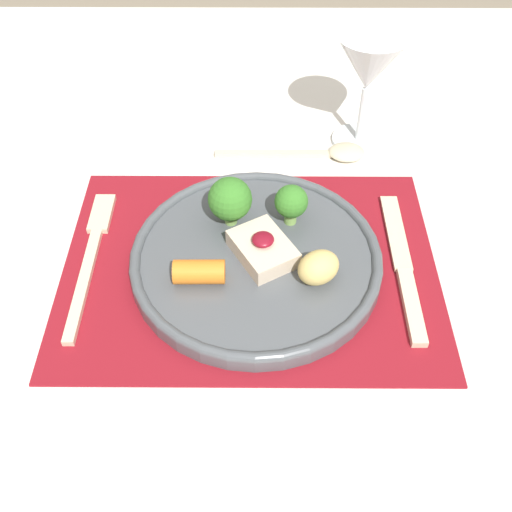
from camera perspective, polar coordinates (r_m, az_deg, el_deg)
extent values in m
plane|color=gray|center=(1.33, -0.31, -23.22)|extent=(8.00, 8.00, 0.00)
cube|color=white|center=(0.68, -0.57, -1.87)|extent=(1.10, 1.26, 0.03)
cylinder|color=white|center=(1.43, -19.96, 5.48)|extent=(0.06, 0.06, 0.73)
cylinder|color=white|center=(1.42, 19.73, 5.34)|extent=(0.06, 0.06, 0.73)
cube|color=maroon|center=(0.66, -0.58, -0.94)|extent=(0.41, 0.30, 0.00)
cylinder|color=#4C5156|center=(0.65, 0.00, -0.71)|extent=(0.27, 0.27, 0.02)
torus|color=#4C5156|center=(0.65, 0.00, -0.24)|extent=(0.27, 0.27, 0.01)
cube|color=beige|center=(0.64, 0.66, 0.54)|extent=(0.08, 0.09, 0.02)
ellipsoid|color=maroon|center=(0.63, 0.67, 1.45)|extent=(0.02, 0.02, 0.01)
cylinder|color=#84B256|center=(0.68, 3.30, 3.84)|extent=(0.01, 0.01, 0.02)
sphere|color=#387A28|center=(0.67, 3.38, 5.21)|extent=(0.04, 0.04, 0.04)
cylinder|color=#84B256|center=(0.68, -2.42, 3.81)|extent=(0.01, 0.01, 0.02)
sphere|color=#387A28|center=(0.66, -2.49, 5.45)|extent=(0.05, 0.05, 0.05)
cylinder|color=orange|center=(0.62, -5.43, -1.51)|extent=(0.05, 0.03, 0.03)
ellipsoid|color=#DBBC6B|center=(0.62, 5.96, -1.10)|extent=(0.06, 0.05, 0.04)
cube|color=beige|center=(0.67, -16.10, -2.51)|extent=(0.01, 0.16, 0.01)
cube|color=beige|center=(0.74, -14.48, 3.94)|extent=(0.02, 0.06, 0.01)
cube|color=beige|center=(0.64, 14.60, -4.67)|extent=(0.02, 0.10, 0.01)
cube|color=beige|center=(0.71, 13.16, 2.24)|extent=(0.02, 0.12, 0.00)
cube|color=beige|center=(0.81, 1.64, 9.69)|extent=(0.15, 0.01, 0.01)
ellipsoid|color=beige|center=(0.81, 8.63, 9.76)|extent=(0.05, 0.04, 0.01)
cylinder|color=white|center=(0.84, 9.66, 10.84)|extent=(0.07, 0.07, 0.01)
cylinder|color=white|center=(0.82, 10.03, 13.15)|extent=(0.01, 0.01, 0.08)
cone|color=white|center=(0.78, 10.76, 17.65)|extent=(0.09, 0.09, 0.07)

